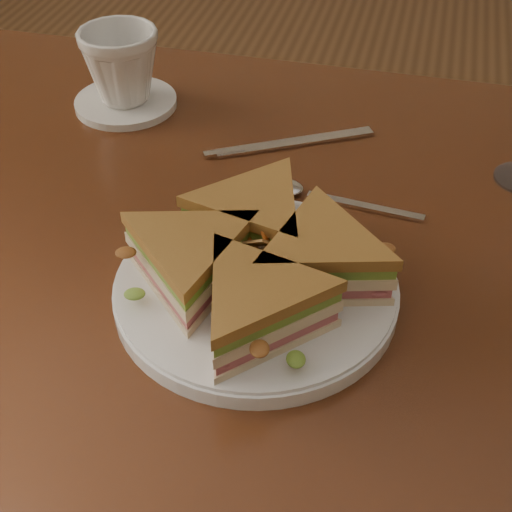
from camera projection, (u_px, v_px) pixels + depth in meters
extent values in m
cube|color=#37190C|center=(286.00, 253.00, 0.75)|extent=(1.20, 0.80, 0.04)
cylinder|color=#32190F|center=(39.00, 244.00, 1.35)|extent=(0.06, 0.06, 0.71)
cylinder|color=white|center=(256.00, 290.00, 0.67)|extent=(0.27, 0.27, 0.02)
cube|color=silver|center=(365.00, 207.00, 0.78)|extent=(0.13, 0.02, 0.00)
ellipsoid|color=silver|center=(282.00, 188.00, 0.80)|extent=(0.05, 0.03, 0.01)
cube|color=silver|center=(295.00, 143.00, 0.87)|extent=(0.18, 0.11, 0.00)
cube|color=silver|center=(224.00, 153.00, 0.86)|extent=(0.05, 0.03, 0.00)
cylinder|color=white|center=(126.00, 102.00, 0.94)|extent=(0.13, 0.13, 0.01)
imported|color=white|center=(121.00, 66.00, 0.91)|extent=(0.13, 0.13, 0.09)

